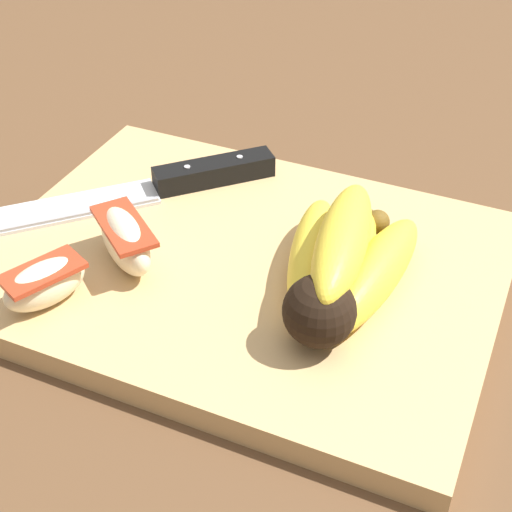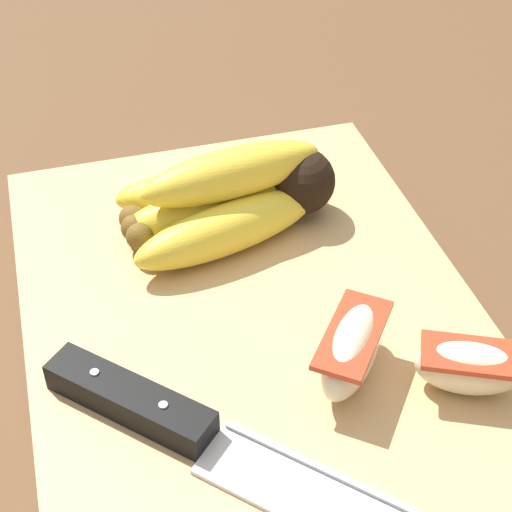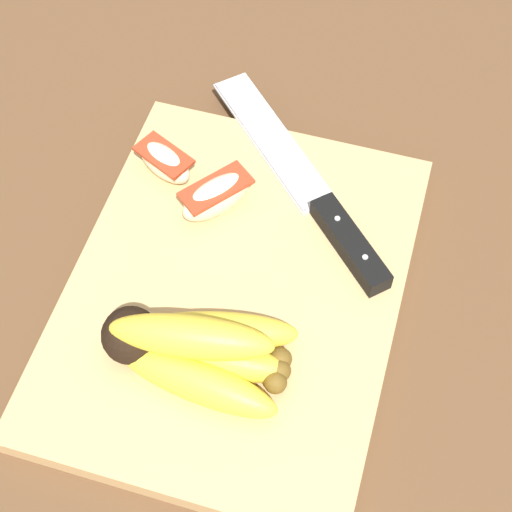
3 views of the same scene
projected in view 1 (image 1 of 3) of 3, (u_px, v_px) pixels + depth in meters
ground_plane at (264, 285)px, 0.55m from camera, size 6.00×6.00×0.00m
cutting_board at (243, 269)px, 0.55m from camera, size 0.36×0.28×0.02m
banana_bunch at (340, 267)px, 0.50m from camera, size 0.10×0.15×0.06m
chefs_knife at (157, 186)px, 0.61m from camera, size 0.22×0.22×0.02m
apple_wedge_near at (45, 283)px, 0.50m from camera, size 0.05×0.06×0.03m
apple_wedge_middle at (125, 240)px, 0.53m from camera, size 0.07×0.06×0.04m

